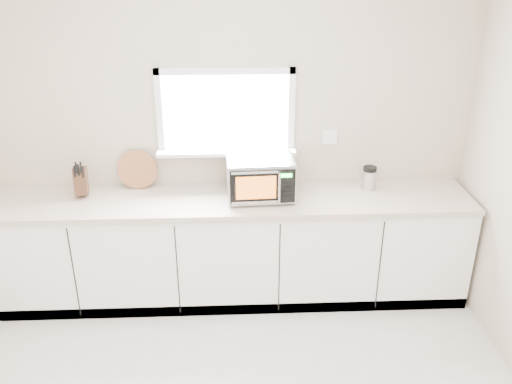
{
  "coord_description": "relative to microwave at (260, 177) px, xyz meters",
  "views": [
    {
      "loc": [
        0.05,
        -2.22,
        2.76
      ],
      "look_at": [
        0.22,
        1.55,
        1.04
      ],
      "focal_mm": 38.0,
      "sensor_mm": 36.0,
      "label": 1
    }
  ],
  "objects": [
    {
      "name": "back_wall",
      "position": [
        -0.26,
        0.28,
        0.27
      ],
      "size": [
        4.0,
        0.17,
        2.7
      ],
      "color": "#BBA694",
      "rests_on": "ground"
    },
    {
      "name": "cabinets",
      "position": [
        -0.26,
        -0.01,
        -0.65
      ],
      "size": [
        3.92,
        0.6,
        0.88
      ],
      "primitive_type": "cube",
      "color": "white",
      "rests_on": "ground"
    },
    {
      "name": "countertop",
      "position": [
        -0.26,
        -0.02,
        -0.19
      ],
      "size": [
        3.92,
        0.64,
        0.04
      ],
      "primitive_type": "cube",
      "color": "#BBB09A",
      "rests_on": "cabinets"
    },
    {
      "name": "microwave",
      "position": [
        0.0,
        0.0,
        0.0
      ],
      "size": [
        0.54,
        0.44,
        0.33
      ],
      "rotation": [
        0.0,
        0.0,
        0.05
      ],
      "color": "black",
      "rests_on": "countertop"
    },
    {
      "name": "knife_block",
      "position": [
        -1.43,
        0.09,
        -0.04
      ],
      "size": [
        0.14,
        0.23,
        0.31
      ],
      "rotation": [
        0.0,
        0.0,
        0.18
      ],
      "color": "#4C2F1B",
      "rests_on": "countertop"
    },
    {
      "name": "cutting_board",
      "position": [
        -1.0,
        0.23,
        -0.01
      ],
      "size": [
        0.32,
        0.08,
        0.32
      ],
      "primitive_type": "cylinder",
      "rotation": [
        1.4,
        0.0,
        0.0
      ],
      "color": "#9B5B3C",
      "rests_on": "countertop"
    },
    {
      "name": "coffee_grinder",
      "position": [
        0.9,
        0.12,
        -0.08
      ],
      "size": [
        0.13,
        0.13,
        0.2
      ],
      "rotation": [
        0.0,
        0.0,
        0.18
      ],
      "color": "#B2B4BA",
      "rests_on": "countertop"
    }
  ]
}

